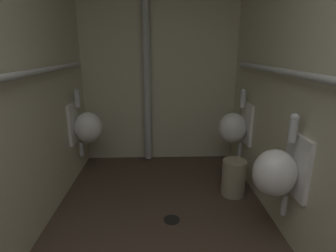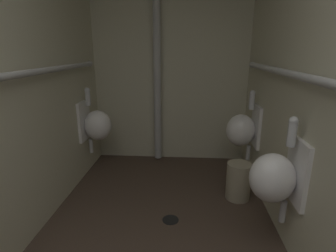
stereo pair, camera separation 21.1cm
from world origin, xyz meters
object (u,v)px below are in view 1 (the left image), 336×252
standpipe_back_wall (146,58)px  floor_drain (172,219)px  urinal_left_mid (86,126)px  urinal_right_far (235,127)px  urinal_right_mid (278,171)px  waste_bin (234,178)px

standpipe_back_wall → floor_drain: size_ratio=18.32×
urinal_left_mid → urinal_right_far: (1.61, -0.08, 0.00)m
urinal_right_mid → standpipe_back_wall: size_ratio=0.29×
waste_bin → urinal_right_mid: bearing=-83.1°
urinal_right_mid → floor_drain: 0.98m
urinal_right_mid → floor_drain: size_ratio=5.39×
standpipe_back_wall → urinal_right_mid: bearing=-58.9°
urinal_left_mid → urinal_right_mid: same height
urinal_left_mid → standpipe_back_wall: size_ratio=0.29×
urinal_left_mid → floor_drain: 1.37m
urinal_left_mid → floor_drain: (0.90, -0.85, -0.59)m
waste_bin → urinal_left_mid: bearing=163.5°
urinal_left_mid → standpipe_back_wall: bearing=34.0°
urinal_left_mid → floor_drain: bearing=-43.6°
urinal_right_far → waste_bin: size_ratio=2.08×
standpipe_back_wall → waste_bin: (0.88, -0.89, -1.13)m
urinal_right_mid → standpipe_back_wall: (-0.96, 1.60, 0.71)m
urinal_right_far → standpipe_back_wall: (-0.96, 0.52, 0.71)m
urinal_right_mid → standpipe_back_wall: standpipe_back_wall is taller
standpipe_back_wall → floor_drain: (0.24, -1.29, -1.30)m
floor_drain → waste_bin: waste_bin is taller
standpipe_back_wall → waste_bin: bearing=-45.5°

